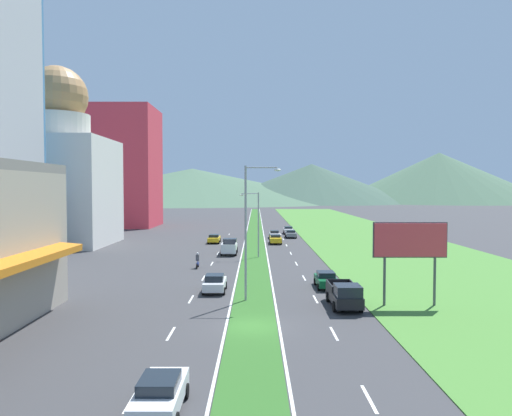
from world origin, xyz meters
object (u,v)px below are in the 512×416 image
at_px(street_lamp_mid, 255,220).
at_px(car_7, 273,234).
at_px(street_lamp_near, 248,225).
at_px(car_1, 325,279).
at_px(car_2, 159,394).
at_px(car_5, 289,234).
at_px(billboard_roadside, 409,243).
at_px(pickup_truck_0, 228,247).
at_px(motorcycle_rider, 196,262).
at_px(car_6, 274,239).
at_px(car_3, 214,283).
at_px(pickup_truck_1, 343,295).
at_px(car_4, 213,238).
at_px(car_0, 287,230).

height_order(street_lamp_mid, car_7, street_lamp_mid).
distance_m(street_lamp_near, car_1, 10.29).
height_order(car_2, car_5, car_2).
bearing_deg(street_lamp_mid, billboard_roadside, -65.66).
height_order(car_1, car_5, car_1).
distance_m(street_lamp_mid, car_7, 25.29).
relative_size(street_lamp_near, car_7, 2.54).
xyz_separation_m(car_5, pickup_truck_0, (-10.10, -22.02, 0.26)).
relative_size(pickup_truck_0, motorcycle_rider, 2.70).
relative_size(car_6, pickup_truck_0, 0.80).
bearing_deg(street_lamp_near, car_7, 85.41).
relative_size(car_6, car_7, 1.01).
bearing_deg(car_3, street_lamp_near, -138.42).
xyz_separation_m(car_5, motorcycle_rider, (-13.09, -33.88, 0.02)).
bearing_deg(car_2, motorcycle_rider, 4.53).
distance_m(billboard_roadside, pickup_truck_1, 6.44).
bearing_deg(car_2, car_5, -8.46).
bearing_deg(car_4, car_1, -159.58).
relative_size(car_3, motorcycle_rider, 2.00).
bearing_deg(street_lamp_mid, car_5, 75.94).
relative_size(car_3, pickup_truck_1, 0.74).
bearing_deg(car_7, pickup_truck_1, 3.73).
distance_m(street_lamp_mid, car_5, 26.61).
bearing_deg(motorcycle_rider, car_5, -21.12).
distance_m(street_lamp_mid, billboard_roadside, 28.65).
bearing_deg(car_7, car_5, 104.35).
bearing_deg(car_6, street_lamp_near, -5.37).
height_order(car_5, car_6, car_6).
distance_m(car_2, car_5, 69.94).
height_order(car_4, car_7, car_4).
xyz_separation_m(car_1, motorcycle_rider, (-13.09, 10.77, 0.01)).
xyz_separation_m(billboard_roadside, car_0, (-5.36, 59.01, -4.10)).
bearing_deg(pickup_truck_1, car_6, -175.27).
height_order(street_lamp_near, car_7, street_lamp_near).
bearing_deg(billboard_roadside, car_6, 101.61).
distance_m(car_6, car_7, 8.88).
xyz_separation_m(car_2, car_5, (10.29, 69.18, -0.06)).
bearing_deg(car_6, billboard_roadside, 11.61).
bearing_deg(car_0, car_7, -20.74).
relative_size(billboard_roadside, car_1, 1.57).
bearing_deg(car_0, street_lamp_mid, -11.09).
bearing_deg(car_0, street_lamp_near, -7.00).
relative_size(car_1, car_5, 0.96).
xyz_separation_m(street_lamp_mid, car_4, (-7.03, 16.89, -4.19)).
xyz_separation_m(street_lamp_mid, motorcycle_rider, (-6.70, -8.39, -4.19)).
bearing_deg(billboard_roadside, pickup_truck_0, 117.69).
bearing_deg(street_lamp_mid, street_lamp_near, -91.39).
distance_m(pickup_truck_1, motorcycle_rider, 22.63).
bearing_deg(pickup_truck_1, car_5, -179.65).
distance_m(car_6, pickup_truck_1, 42.61).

